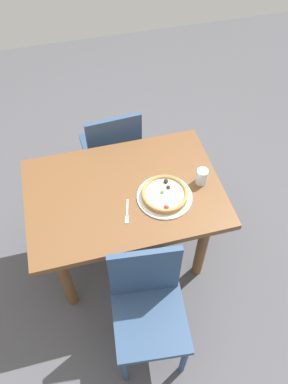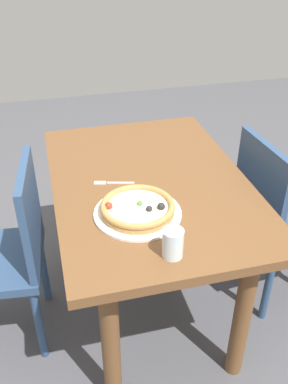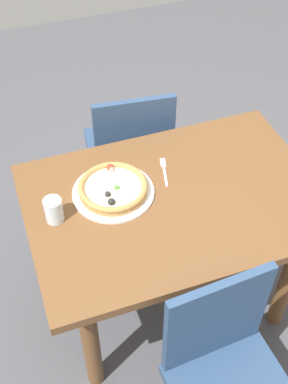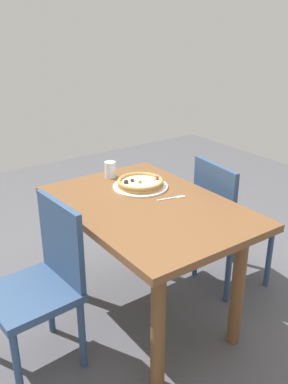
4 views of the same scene
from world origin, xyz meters
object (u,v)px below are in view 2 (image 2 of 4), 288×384
Objects in this scene: pizza at (138,208)px; drinking_glass at (173,243)px; dining_table at (149,204)px; chair_near at (277,216)px; fork at (110,183)px; chair_far at (8,252)px; plate at (138,213)px.

drinking_glass is at bearing -166.89° from pizza.
dining_table is 0.63m from chair_near.
fork reaches higher than dining_table.
fork is (0.02, 0.16, 0.12)m from dining_table.
chair_near is at bearing -86.02° from chair_far.
chair_far reaches higher than fork.
plate is (-0.23, -0.51, 0.27)m from chair_far.
chair_far is 0.80m from drinking_glass.
chair_far is at bearing 50.03° from drinking_glass.
chair_near is at bearing -169.52° from fork.
fork is at bearing 84.04° from dining_table.
plate reaches higher than fork.
dining_table is 0.63m from chair_far.
chair_far is 0.63m from pizza.
drinking_glass is at bearing -166.96° from plate.
chair_near is 5.27× the size of fork.
pizza is at bearing 104.62° from plate.
plate is 1.97× the size of fork.
chair_far is 3.17× the size of pizza.
drinking_glass is (-0.24, -0.06, 0.02)m from pizza.
drinking_glass is at bearing -123.86° from chair_far.
dining_table is 7.04× the size of fork.
chair_near is 0.78m from plate.
plate is 3.20× the size of drinking_glass.
chair_near is at bearing -75.61° from pizza.
dining_table is 0.50m from drinking_glass.
fork is at bearing 13.80° from plate.
pizza is (-0.18, 0.71, 0.30)m from chair_near.
chair_near and chair_far have the same top height.
fork is 0.50m from drinking_glass.
dining_table is 3.58× the size of plate.
plate is (-0.18, 0.71, 0.27)m from chair_near.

